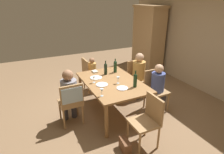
{
  "coord_description": "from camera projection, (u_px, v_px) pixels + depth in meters",
  "views": [
    {
      "loc": [
        3.44,
        -1.67,
        2.43
      ],
      "look_at": [
        0.0,
        0.0,
        0.84
      ],
      "focal_mm": 31.14,
      "sensor_mm": 36.0,
      "label": 1
    }
  ],
  "objects": [
    {
      "name": "chair_near",
      "position": [
        71.0,
        99.0,
        3.76
      ],
      "size": [
        0.46,
        0.44,
        0.92
      ],
      "rotation": [
        0.0,
        0.0,
        1.57
      ],
      "color": "#A87F51",
      "rests_on": "ground_plane"
    },
    {
      "name": "wine_glass_centre",
      "position": [
        94.0,
        78.0,
        4.08
      ],
      "size": [
        0.07,
        0.07,
        0.15
      ],
      "color": "silver",
      "rests_on": "dining_table"
    },
    {
      "name": "dinner_plate_guest_right",
      "position": [
        122.0,
        88.0,
        3.85
      ],
      "size": [
        0.23,
        0.23,
        0.01
      ],
      "primitive_type": "cylinder",
      "color": "white",
      "rests_on": "dining_table"
    },
    {
      "name": "person_man_guest",
      "position": [
        139.0,
        72.0,
        4.88
      ],
      "size": [
        0.36,
        0.32,
        1.16
      ],
      "rotation": [
        0.0,
        0.0,
        -1.57
      ],
      "color": "#33333D",
      "rests_on": "ground_plane"
    },
    {
      "name": "wine_glass_near_left",
      "position": [
        102.0,
        91.0,
        3.52
      ],
      "size": [
        0.07,
        0.07,
        0.15
      ],
      "color": "silver",
      "rests_on": "dining_table"
    },
    {
      "name": "dinner_plate_guest_left",
      "position": [
        102.0,
        85.0,
        4.01
      ],
      "size": [
        0.25,
        0.25,
        0.01
      ],
      "primitive_type": "cylinder",
      "color": "white",
      "rests_on": "dining_table"
    },
    {
      "name": "rear_room_partition",
      "position": [
        207.0,
        41.0,
        5.06
      ],
      "size": [
        6.4,
        0.12,
        2.7
      ],
      "primitive_type": "cube",
      "color": "tan",
      "rests_on": "ground_plane"
    },
    {
      "name": "folded_napkin",
      "position": [
        95.0,
        71.0,
        4.68
      ],
      "size": [
        0.16,
        0.13,
        0.03
      ],
      "primitive_type": "cube",
      "rotation": [
        0.0,
        0.0,
        0.03
      ],
      "color": "beige",
      "rests_on": "dining_table"
    },
    {
      "name": "handbag",
      "position": [
        125.0,
        146.0,
        3.27
      ],
      "size": [
        0.29,
        0.15,
        0.22
      ],
      "primitive_type": "cube",
      "rotation": [
        0.0,
        0.0,
        3.02
      ],
      "color": "brown",
      "rests_on": "ground_plane"
    },
    {
      "name": "chair_far_left",
      "position": [
        137.0,
        76.0,
        5.02
      ],
      "size": [
        0.44,
        0.44,
        0.92
      ],
      "rotation": [
        0.0,
        0.0,
        -1.57
      ],
      "color": "#A87F51",
      "rests_on": "ground_plane"
    },
    {
      "name": "dinner_plate_host",
      "position": [
        96.0,
        78.0,
        4.35
      ],
      "size": [
        0.27,
        0.27,
        0.01
      ],
      "primitive_type": "cylinder",
      "color": "white",
      "rests_on": "dining_table"
    },
    {
      "name": "chair_far_right",
      "position": [
        155.0,
        87.0,
        4.4
      ],
      "size": [
        0.44,
        0.44,
        0.92
      ],
      "rotation": [
        0.0,
        0.0,
        -1.57
      ],
      "color": "#A87F51",
      "rests_on": "ground_plane"
    },
    {
      "name": "wine_glass_near_right",
      "position": [
        118.0,
        79.0,
        4.04
      ],
      "size": [
        0.07,
        0.07,
        0.15
      ],
      "color": "silver",
      "rests_on": "dining_table"
    },
    {
      "name": "ground_plane",
      "position": [
        112.0,
        111.0,
        4.46
      ],
      "size": [
        10.0,
        10.0,
        0.0
      ],
      "primitive_type": "plane",
      "color": "#846647"
    },
    {
      "name": "wine_bottle_short_olive",
      "position": [
        115.0,
        66.0,
        4.63
      ],
      "size": [
        0.08,
        0.08,
        0.34
      ],
      "color": "#19381E",
      "rests_on": "dining_table"
    },
    {
      "name": "wine_bottle_dark_red",
      "position": [
        135.0,
        80.0,
        3.86
      ],
      "size": [
        0.07,
        0.07,
        0.35
      ],
      "color": "#19381E",
      "rests_on": "dining_table"
    },
    {
      "name": "person_man_bearded",
      "position": [
        69.0,
        93.0,
        3.85
      ],
      "size": [
        0.36,
        0.32,
        1.15
      ],
      "rotation": [
        0.0,
        0.0,
        1.57
      ],
      "color": "#33333D",
      "rests_on": "ground_plane"
    },
    {
      "name": "wine_bottle_tall_green",
      "position": [
        106.0,
        68.0,
        4.5
      ],
      "size": [
        0.07,
        0.07,
        0.33
      ],
      "color": "black",
      "rests_on": "dining_table"
    },
    {
      "name": "chair_right_end",
      "position": [
        148.0,
        118.0,
        3.28
      ],
      "size": [
        0.44,
        0.44,
        0.92
      ],
      "rotation": [
        0.0,
        0.0,
        3.14
      ],
      "color": "#A87F51",
      "rests_on": "ground_plane"
    },
    {
      "name": "person_child_small",
      "position": [
        93.0,
        71.0,
        5.27
      ],
      "size": [
        0.22,
        0.25,
        0.94
      ],
      "color": "#33333D",
      "rests_on": "ground_plane"
    },
    {
      "name": "dining_table",
      "position": [
        112.0,
        85.0,
        4.21
      ],
      "size": [
        1.68,
        1.11,
        0.74
      ],
      "color": "olive",
      "rests_on": "ground_plane"
    },
    {
      "name": "person_woman_host",
      "position": [
        158.0,
        85.0,
        4.26
      ],
      "size": [
        0.34,
        0.29,
        1.1
      ],
      "rotation": [
        0.0,
        0.0,
        -1.57
      ],
      "color": "#33333D",
      "rests_on": "ground_plane"
    },
    {
      "name": "armoire_cabinet",
      "position": [
        148.0,
        39.0,
        6.58
      ],
      "size": [
        1.18,
        0.62,
        2.18
      ],
      "color": "tan",
      "rests_on": "ground_plane"
    },
    {
      "name": "chair_left_end",
      "position": [
        89.0,
        72.0,
        5.24
      ],
      "size": [
        0.44,
        0.44,
        0.92
      ],
      "color": "#A87F51",
      "rests_on": "ground_plane"
    }
  ]
}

